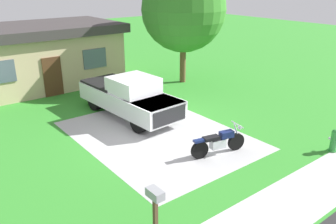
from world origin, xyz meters
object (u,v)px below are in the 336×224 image
motorcycle (219,142)px  mailbox (155,200)px  pickup_truck (128,96)px  shade_tree (184,9)px  fire_hydrant (334,141)px  neighbor_house (35,55)px

motorcycle → mailbox: (-4.26, -1.99, 0.51)m
pickup_truck → shade_tree: bearing=26.2°
fire_hydrant → motorcycle: bearing=145.1°
mailbox → pickup_truck: bearing=62.7°
pickup_truck → fire_hydrant: size_ratio=6.59×
fire_hydrant → shade_tree: 11.25m
motorcycle → neighbor_house: size_ratio=0.23×
motorcycle → shade_tree: bearing=57.7°
shade_tree → neighbor_house: 8.98m
pickup_truck → fire_hydrant: 8.69m
shade_tree → neighbor_house: bearing=146.9°
fire_hydrant → neighbor_house: bearing=110.4°
motorcycle → neighbor_house: neighbor_house is taller
neighbor_house → motorcycle: bearing=-80.4°
mailbox → shade_tree: shade_tree is taller
fire_hydrant → neighbor_house: (-5.64, 15.15, 1.36)m
shade_tree → pickup_truck: bearing=-153.8°
pickup_truck → shade_tree: (5.58, 2.75, 3.33)m
shade_tree → fire_hydrant: bearing=-98.6°
motorcycle → pickup_truck: pickup_truck is taller
mailbox → shade_tree: 14.07m
motorcycle → mailbox: 4.73m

